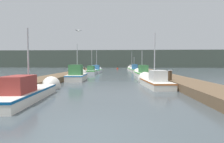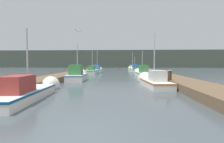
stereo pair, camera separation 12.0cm
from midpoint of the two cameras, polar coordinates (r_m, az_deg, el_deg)
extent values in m
plane|color=#424C51|center=(4.85, -9.91, -20.41)|extent=(200.00, 200.00, 0.00)
cube|color=brown|center=(21.58, -16.13, -1.55)|extent=(2.53, 40.00, 0.52)
cube|color=brown|center=(21.01, 16.77, -1.68)|extent=(2.53, 40.00, 0.52)
cube|color=#424C42|center=(72.92, 2.14, 4.04)|extent=(120.00, 16.00, 6.56)
cube|color=silver|center=(9.86, -26.70, -7.04)|extent=(1.74, 5.23, 0.52)
cube|color=#0B5090|center=(9.83, -26.73, -5.91)|extent=(1.78, 5.26, 0.10)
cone|color=silver|center=(12.81, -20.39, -4.66)|extent=(1.42, 1.40, 1.33)
cube|color=#99332D|center=(9.20, -28.54, -3.68)|extent=(1.13, 1.75, 0.79)
cylinder|color=#B2B2B7|center=(10.07, -25.99, 3.73)|extent=(0.08, 0.08, 3.18)
cube|color=silver|center=(14.14, 13.78, -3.85)|extent=(1.97, 4.74, 0.52)
cube|color=#BB5A24|center=(14.12, 13.79, -3.04)|extent=(2.00, 4.77, 0.10)
cone|color=silver|center=(16.92, 11.04, -2.71)|extent=(1.57, 1.30, 1.47)
cube|color=silver|center=(13.53, 14.50, -1.34)|extent=(1.16, 1.43, 0.81)
cylinder|color=#B2B2B7|center=(14.38, 13.50, 4.78)|extent=(0.08, 0.08, 3.75)
cube|color=silver|center=(18.89, -11.58, -1.92)|extent=(1.96, 4.19, 0.66)
cube|color=#247ED2|center=(18.87, -11.58, -1.11)|extent=(1.99, 4.22, 0.10)
cone|color=silver|center=(21.26, -10.38, -1.37)|extent=(1.65, 0.85, 1.60)
cube|color=#387A42|center=(18.34, -11.90, 0.57)|extent=(1.34, 1.53, 1.03)
cylinder|color=#B2B2B7|center=(19.13, -11.47, 3.93)|extent=(0.08, 0.08, 3.21)
cube|color=silver|center=(23.72, 9.74, -0.98)|extent=(1.76, 5.22, 0.60)
cube|color=#16CF12|center=(23.71, 9.75, -0.40)|extent=(1.79, 5.25, 0.10)
cone|color=silver|center=(26.91, 8.58, -0.51)|extent=(1.49, 1.40, 1.42)
cube|color=#387A42|center=(23.05, 10.03, 0.87)|extent=(1.13, 1.55, 0.98)
cylinder|color=#B2B2B7|center=(24.05, 9.62, 3.24)|extent=(0.08, 0.08, 2.89)
cube|color=silver|center=(28.99, -6.82, -0.21)|extent=(1.72, 5.13, 0.64)
cube|color=#19B116|center=(28.98, -6.82, 0.31)|extent=(1.75, 5.16, 0.10)
cone|color=silver|center=(32.06, -6.09, 0.10)|extent=(1.49, 1.17, 1.44)
cube|color=#387A42|center=(28.34, -6.99, 1.13)|extent=(1.10, 1.84, 0.75)
cylinder|color=#B2B2B7|center=(29.33, -6.74, 3.78)|extent=(0.08, 0.08, 3.41)
cube|color=silver|center=(33.26, -5.19, 0.18)|extent=(1.64, 3.74, 0.61)
cube|color=green|center=(33.25, -5.19, 0.60)|extent=(1.68, 3.77, 0.10)
cone|color=silver|center=(35.50, -4.62, 0.36)|extent=(1.52, 0.82, 1.51)
cube|color=#2D6699|center=(32.78, -5.32, 1.38)|extent=(1.22, 1.26, 0.82)
cylinder|color=#B2B2B7|center=(33.51, -5.13, 3.98)|extent=(0.08, 0.08, 3.81)
cube|color=silver|center=(36.74, 7.17, 0.39)|extent=(1.64, 4.68, 0.56)
cube|color=green|center=(36.73, 7.17, 0.73)|extent=(1.67, 4.71, 0.10)
cone|color=silver|center=(39.48, 6.71, 0.57)|extent=(1.42, 0.95, 1.38)
cube|color=#2D6699|center=(36.14, 7.28, 1.58)|extent=(1.12, 1.58, 1.00)
cylinder|color=#B2B2B7|center=(37.05, 7.12, 2.77)|extent=(0.08, 0.08, 2.50)
cube|color=silver|center=(41.92, 6.44, 0.75)|extent=(1.99, 4.36, 0.61)
cube|color=#13AA10|center=(41.92, 6.45, 1.09)|extent=(2.02, 4.39, 0.10)
cone|color=silver|center=(44.44, 5.99, 0.88)|extent=(1.64, 0.96, 1.57)
cube|color=silver|center=(41.38, 6.55, 1.66)|extent=(1.29, 1.75, 0.75)
cylinder|color=#B2B2B7|center=(42.21, 6.40, 3.79)|extent=(0.08, 0.08, 3.84)
cylinder|color=#473523|center=(39.72, -5.63, 1.17)|extent=(0.27, 0.27, 1.35)
cylinder|color=silver|center=(39.71, -5.64, 2.17)|extent=(0.31, 0.31, 0.04)
cylinder|color=#473523|center=(14.60, 18.13, -2.22)|extent=(0.30, 0.30, 1.27)
cylinder|color=silver|center=(14.56, 18.17, 0.34)|extent=(0.35, 0.35, 0.04)
cylinder|color=#473523|center=(36.21, -6.21, 0.94)|extent=(0.27, 0.27, 1.29)
cylinder|color=silver|center=(36.19, -6.22, 1.99)|extent=(0.32, 0.32, 0.04)
cylinder|color=#473523|center=(27.96, -9.13, 0.17)|extent=(0.26, 0.26, 1.14)
cylinder|color=silver|center=(27.94, -9.14, 1.38)|extent=(0.30, 0.30, 0.04)
sphere|color=red|center=(49.94, 1.74, 0.95)|extent=(0.56, 0.56, 0.56)
cylinder|color=black|center=(49.93, 1.74, 1.55)|extent=(0.06, 0.06, 0.50)
ellipsoid|color=white|center=(14.37, -11.16, 12.91)|extent=(0.29, 0.30, 0.12)
cube|color=gray|center=(14.43, -10.66, 12.95)|extent=(0.28, 0.27, 0.07)
cube|color=gray|center=(14.31, -11.66, 13.03)|extent=(0.28, 0.27, 0.07)
camera|label=1|loc=(0.06, -90.19, -0.01)|focal=28.00mm
camera|label=2|loc=(0.06, 89.81, 0.01)|focal=28.00mm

